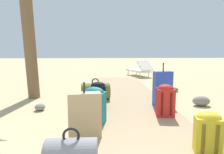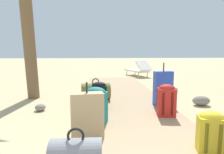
{
  "view_description": "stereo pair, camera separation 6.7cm",
  "coord_description": "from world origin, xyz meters",
  "px_view_note": "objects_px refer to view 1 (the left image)",
  "views": [
    {
      "loc": [
        -0.51,
        -0.81,
        1.2
      ],
      "look_at": [
        -0.23,
        4.23,
        0.55
      ],
      "focal_mm": 32.41,
      "sensor_mm": 36.0,
      "label": 1
    },
    {
      "loc": [
        -0.57,
        -0.81,
        1.2
      ],
      "look_at": [
        -0.23,
        4.23,
        0.55
      ],
      "focal_mm": 32.41,
      "sensor_mm": 36.0,
      "label": 2
    }
  ],
  "objects_px": {
    "suitcase_tan": "(85,115)",
    "duffel_bag_grey": "(72,154)",
    "duffel_bag_olive": "(95,91)",
    "backpack_black": "(98,95)",
    "backpack_teal": "(94,104)",
    "backpack_red": "(165,100)",
    "backpack_yellow": "(208,131)",
    "suitcase_blue": "(163,88)",
    "lounge_chair": "(140,69)"
  },
  "relations": [
    {
      "from": "suitcase_tan",
      "to": "backpack_black",
      "type": "bearing_deg",
      "value": 82.62
    },
    {
      "from": "backpack_teal",
      "to": "suitcase_tan",
      "type": "height_order",
      "value": "suitcase_tan"
    },
    {
      "from": "backpack_yellow",
      "to": "lounge_chair",
      "type": "xyz_separation_m",
      "value": [
        0.68,
        7.44,
        -0.0
      ]
    },
    {
      "from": "backpack_black",
      "to": "suitcase_tan",
      "type": "distance_m",
      "value": 1.26
    },
    {
      "from": "backpack_black",
      "to": "backpack_teal",
      "type": "relative_size",
      "value": 0.95
    },
    {
      "from": "backpack_black",
      "to": "duffel_bag_grey",
      "type": "height_order",
      "value": "backpack_black"
    },
    {
      "from": "backpack_black",
      "to": "duffel_bag_grey",
      "type": "bearing_deg",
      "value": -96.44
    },
    {
      "from": "backpack_red",
      "to": "duffel_bag_olive",
      "type": "relative_size",
      "value": 0.81
    },
    {
      "from": "backpack_black",
      "to": "suitcase_tan",
      "type": "bearing_deg",
      "value": -97.38
    },
    {
      "from": "backpack_black",
      "to": "lounge_chair",
      "type": "distance_m",
      "value": 6.0
    },
    {
      "from": "backpack_red",
      "to": "suitcase_tan",
      "type": "bearing_deg",
      "value": -149.62
    },
    {
      "from": "backpack_red",
      "to": "backpack_teal",
      "type": "relative_size",
      "value": 0.98
    },
    {
      "from": "backpack_black",
      "to": "duffel_bag_grey",
      "type": "relative_size",
      "value": 1.1
    },
    {
      "from": "backpack_yellow",
      "to": "suitcase_blue",
      "type": "distance_m",
      "value": 2.03
    },
    {
      "from": "suitcase_tan",
      "to": "lounge_chair",
      "type": "bearing_deg",
      "value": 73.43
    },
    {
      "from": "backpack_black",
      "to": "backpack_teal",
      "type": "distance_m",
      "value": 0.72
    },
    {
      "from": "lounge_chair",
      "to": "suitcase_blue",
      "type": "bearing_deg",
      "value": -95.95
    },
    {
      "from": "backpack_teal",
      "to": "suitcase_blue",
      "type": "bearing_deg",
      "value": 35.31
    },
    {
      "from": "suitcase_blue",
      "to": "duffel_bag_grey",
      "type": "xyz_separation_m",
      "value": [
        -1.56,
        -2.27,
        -0.2
      ]
    },
    {
      "from": "backpack_teal",
      "to": "lounge_chair",
      "type": "distance_m",
      "value": 6.69
    },
    {
      "from": "backpack_black",
      "to": "backpack_yellow",
      "type": "relative_size",
      "value": 1.14
    },
    {
      "from": "backpack_yellow",
      "to": "lounge_chair",
      "type": "bearing_deg",
      "value": 84.77
    },
    {
      "from": "suitcase_tan",
      "to": "lounge_chair",
      "type": "distance_m",
      "value": 7.23
    },
    {
      "from": "backpack_black",
      "to": "backpack_red",
      "type": "bearing_deg",
      "value": -22.08
    },
    {
      "from": "suitcase_blue",
      "to": "duffel_bag_grey",
      "type": "bearing_deg",
      "value": -124.54
    },
    {
      "from": "duffel_bag_olive",
      "to": "backpack_black",
      "type": "bearing_deg",
      "value": -84.6
    },
    {
      "from": "backpack_yellow",
      "to": "backpack_red",
      "type": "bearing_deg",
      "value": 92.67
    },
    {
      "from": "suitcase_blue",
      "to": "duffel_bag_grey",
      "type": "relative_size",
      "value": 1.8
    },
    {
      "from": "suitcase_blue",
      "to": "lounge_chair",
      "type": "height_order",
      "value": "suitcase_blue"
    },
    {
      "from": "duffel_bag_grey",
      "to": "lounge_chair",
      "type": "distance_m",
      "value": 7.98
    },
    {
      "from": "duffel_bag_olive",
      "to": "backpack_teal",
      "type": "relative_size",
      "value": 1.22
    },
    {
      "from": "duffel_bag_olive",
      "to": "suitcase_tan",
      "type": "xyz_separation_m",
      "value": [
        -0.09,
        -2.04,
        0.1
      ]
    },
    {
      "from": "suitcase_blue",
      "to": "backpack_yellow",
      "type": "bearing_deg",
      "value": -93.3
    },
    {
      "from": "suitcase_blue",
      "to": "lounge_chair",
      "type": "relative_size",
      "value": 0.53
    },
    {
      "from": "backpack_red",
      "to": "backpack_teal",
      "type": "bearing_deg",
      "value": -168.53
    },
    {
      "from": "duffel_bag_olive",
      "to": "lounge_chair",
      "type": "distance_m",
      "value": 5.28
    },
    {
      "from": "backpack_red",
      "to": "lounge_chair",
      "type": "xyz_separation_m",
      "value": [
        0.74,
        6.16,
        -0.04
      ]
    },
    {
      "from": "backpack_teal",
      "to": "duffel_bag_grey",
      "type": "relative_size",
      "value": 1.16
    },
    {
      "from": "duffel_bag_grey",
      "to": "lounge_chair",
      "type": "xyz_separation_m",
      "value": [
        2.13,
        7.69,
        0.09
      ]
    },
    {
      "from": "suitcase_tan",
      "to": "duffel_bag_grey",
      "type": "relative_size",
      "value": 1.49
    },
    {
      "from": "backpack_black",
      "to": "lounge_chair",
      "type": "height_order",
      "value": "lounge_chair"
    },
    {
      "from": "backpack_yellow",
      "to": "lounge_chair",
      "type": "distance_m",
      "value": 7.47
    },
    {
      "from": "duffel_bag_olive",
      "to": "suitcase_blue",
      "type": "distance_m",
      "value": 1.52
    },
    {
      "from": "backpack_red",
      "to": "backpack_yellow",
      "type": "relative_size",
      "value": 1.17
    },
    {
      "from": "backpack_yellow",
      "to": "backpack_teal",
      "type": "relative_size",
      "value": 0.83
    },
    {
      "from": "backpack_yellow",
      "to": "duffel_bag_olive",
      "type": "bearing_deg",
      "value": 116.92
    },
    {
      "from": "backpack_yellow",
      "to": "duffel_bag_grey",
      "type": "bearing_deg",
      "value": -170.35
    },
    {
      "from": "duffel_bag_olive",
      "to": "duffel_bag_grey",
      "type": "height_order",
      "value": "duffel_bag_olive"
    },
    {
      "from": "lounge_chair",
      "to": "backpack_red",
      "type": "bearing_deg",
      "value": -96.87
    },
    {
      "from": "suitcase_tan",
      "to": "suitcase_blue",
      "type": "relative_size",
      "value": 0.83
    }
  ]
}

